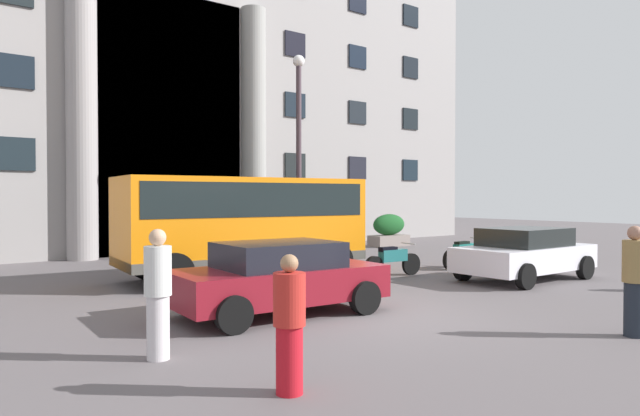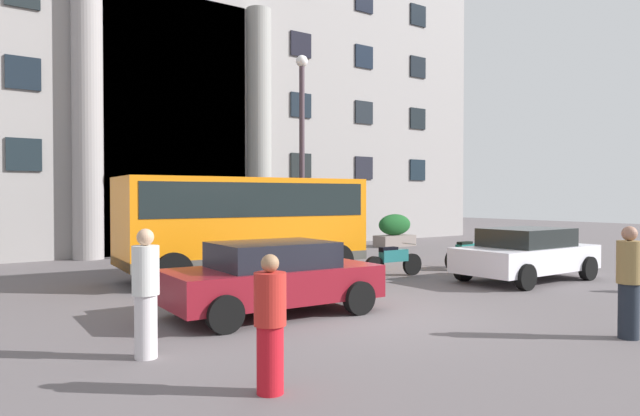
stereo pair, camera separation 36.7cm
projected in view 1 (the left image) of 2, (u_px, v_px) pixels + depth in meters
The scene contains 16 objects.
ground_plane at pixel (374, 318), 10.39m from camera, with size 80.00×64.00×0.12m, color #5C5557.
office_building_facade at pixel (93, 58), 24.06m from camera, with size 36.76×9.76×16.18m.
orange_minibus at pixel (243, 218), 14.97m from camera, with size 6.54×3.08×2.66m.
bus_stop_sign at pixel (327, 211), 19.22m from camera, with size 0.44×0.08×2.75m.
hedge_planter_east at pixel (298, 233), 22.47m from camera, with size 2.13×0.79×1.49m.
hedge_planter_far_east at pixel (389, 231), 24.75m from camera, with size 1.85×0.80×1.41m.
hedge_planter_entrance_left at pixel (230, 236), 20.21m from camera, with size 1.74×0.97×1.58m.
parked_hatchback_near at pixel (278, 277), 10.40m from camera, with size 4.00×2.16×1.34m.
parked_estate_mid at pixel (525, 253), 14.75m from camera, with size 4.03×2.03×1.36m.
scooter_by_planter at pixel (392, 260), 15.29m from camera, with size 1.92×0.55×0.89m.
motorcycle_near_kerb at pixel (255, 275), 12.34m from camera, with size 1.92×0.73×0.89m.
motorcycle_far_end at pixel (465, 253), 17.19m from camera, with size 2.08×0.55×0.89m.
pedestrian_man_red_shirt at pixel (635, 281), 8.76m from camera, with size 0.36×0.36×1.73m.
pedestrian_woman_with_bag at pixel (158, 294), 7.54m from camera, with size 0.36×0.36×1.75m.
pedestrian_man_crossing at pixel (289, 324), 6.22m from camera, with size 0.36×0.36×1.54m.
lamppost_plaza_centre at pixel (299, 140), 19.07m from camera, with size 0.40×0.40×6.94m.
Camera 1 is at (-7.11, -7.59, 2.18)m, focal length 31.76 mm.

